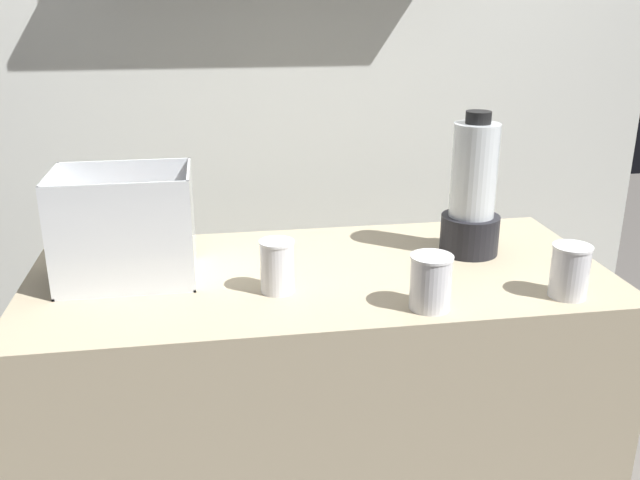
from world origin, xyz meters
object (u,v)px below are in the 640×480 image
Objects in this scene: blender_pitcher at (472,197)px; juice_cup_mango_far_left at (277,269)px; juice_cup_mango_middle at (569,274)px; carrot_display_bin at (131,244)px; juice_cup_mango_left at (430,285)px.

juice_cup_mango_far_left is at bearing -161.86° from blender_pitcher.
blender_pitcher is at bearing 18.14° from juice_cup_mango_far_left.
blender_pitcher is 3.06× the size of juice_cup_mango_middle.
juice_cup_mango_far_left is 1.01× the size of juice_cup_mango_middle.
juice_cup_mango_far_left is at bearing -22.39° from carrot_display_bin.
juice_cup_mango_far_left is at bearing 168.39° from juice_cup_mango_middle.
carrot_display_bin is 0.85m from blender_pitcher.
blender_pitcher is at bearing 111.36° from juice_cup_mango_middle.
juice_cup_mango_left and juice_cup_mango_middle have the same top height.
blender_pitcher reaches higher than juice_cup_mango_left.
carrot_display_bin is at bearing -177.70° from blender_pitcher.
juice_cup_mango_far_left reaches higher than juice_cup_mango_middle.
carrot_display_bin reaches higher than juice_cup_mango_middle.
juice_cup_mango_left is at bearing -24.13° from juice_cup_mango_far_left.
juice_cup_mango_left is (0.31, -0.14, -0.00)m from juice_cup_mango_far_left.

